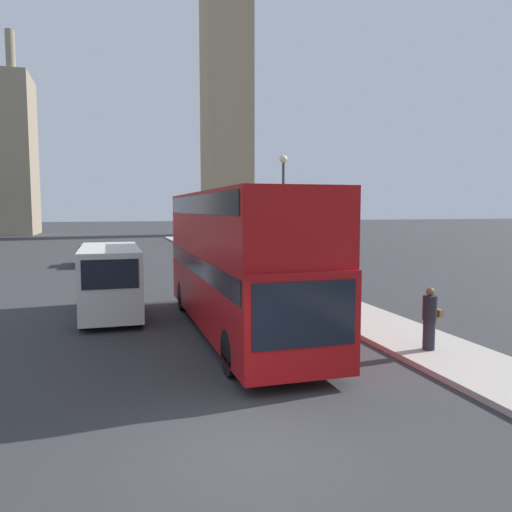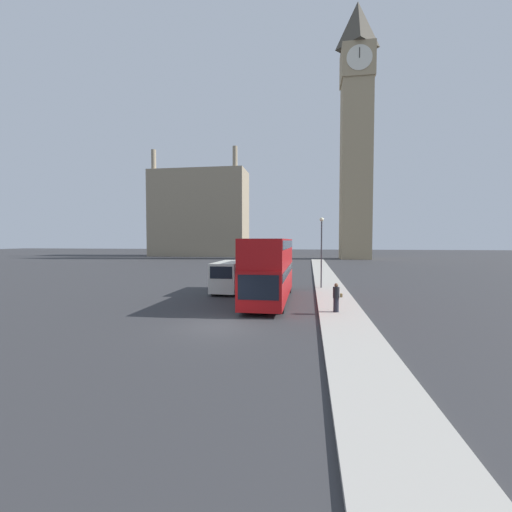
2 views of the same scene
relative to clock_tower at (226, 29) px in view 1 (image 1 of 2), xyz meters
The scene contains 7 objects.
ground_plane 73.91m from the clock_tower, 102.83° to the right, with size 300.00×300.00×0.00m, color #333335.
clock_tower is the anchor object (origin of this frame).
red_double_decker_bus 65.85m from the clock_tower, 102.87° to the right, with size 2.63×11.34×4.41m.
white_van 64.09m from the clock_tower, 107.40° to the right, with size 2.06×5.48×2.53m.
pedestrian 69.19m from the clock_tower, 98.24° to the right, with size 0.53×0.37×1.68m.
street_lamp 58.73m from the clock_tower, 100.38° to the right, with size 0.36×0.36×6.17m.
parked_sedan 50.80m from the clock_tower, 116.10° to the right, with size 1.80×4.51×1.44m.
Camera 1 is at (-2.15, -7.52, 3.92)m, focal length 35.00 mm.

